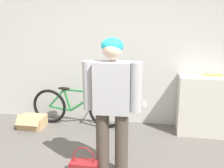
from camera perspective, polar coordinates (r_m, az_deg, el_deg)
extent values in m
cube|color=silver|center=(4.53, 0.45, 7.47)|extent=(8.00, 0.06, 2.60)
cube|color=white|center=(4.67, 7.07, -4.44)|extent=(0.08, 0.01, 0.12)
cube|color=beige|center=(4.46, 18.94, -4.35)|extent=(0.75, 0.45, 0.95)
cylinder|color=#4C4238|center=(3.20, -2.04, -12.71)|extent=(0.16, 0.16, 0.79)
cylinder|color=#4C4238|center=(3.17, 2.06, -13.02)|extent=(0.16, 0.16, 0.79)
cube|color=#B2B2B7|center=(2.93, 0.00, -0.80)|extent=(0.42, 0.24, 0.59)
cylinder|color=#B2B2B7|center=(2.98, -5.14, -0.30)|extent=(0.13, 0.13, 0.56)
cylinder|color=#B2B2B7|center=(2.89, 5.30, -0.75)|extent=(0.13, 0.13, 0.56)
sphere|color=beige|center=(2.84, 0.00, 7.51)|extent=(0.21, 0.21, 0.21)
ellipsoid|color=#23B7CC|center=(2.86, 0.05, 8.30)|extent=(0.25, 0.22, 0.18)
torus|color=black|center=(4.79, -13.45, -4.73)|extent=(0.62, 0.08, 0.62)
torus|color=black|center=(4.45, -1.24, -5.81)|extent=(0.62, 0.08, 0.62)
cylinder|color=#237A38|center=(4.72, -11.26, -5.21)|extent=(0.40, 0.05, 0.08)
cylinder|color=#237A38|center=(4.68, -11.96, -3.01)|extent=(0.32, 0.05, 0.35)
cylinder|color=#237A38|center=(4.61, -9.70, -3.47)|extent=(0.14, 0.04, 0.38)
cylinder|color=#237A38|center=(4.51, -6.01, -3.85)|extent=(0.54, 0.07, 0.39)
cylinder|color=#237A38|center=(4.47, -6.71, -1.54)|extent=(0.62, 0.06, 0.05)
cylinder|color=#237A38|center=(4.42, -2.04, -3.86)|extent=(0.16, 0.04, 0.32)
cylinder|color=#237A38|center=(4.37, -2.60, -1.52)|extent=(0.07, 0.04, 0.08)
cylinder|color=#237A38|center=(4.36, -2.35, -1.16)|extent=(0.05, 0.46, 0.02)
ellipsoid|color=black|center=(4.57, -10.41, -0.96)|extent=(0.22, 0.09, 0.05)
ellipsoid|color=#EAD64C|center=(4.39, 21.12, 1.83)|extent=(0.16, 0.03, 0.03)
ellipsoid|color=#EAD64C|center=(4.38, 19.73, 1.94)|extent=(0.14, 0.09, 0.03)
ellipsoid|color=#EAD64C|center=(4.43, 22.41, 1.81)|extent=(0.14, 0.09, 0.03)
sphere|color=brown|center=(4.38, 18.98, 2.01)|extent=(0.02, 0.02, 0.02)
torus|color=maroon|center=(3.23, -6.18, -15.59)|extent=(0.26, 0.02, 0.26)
cube|color=tan|center=(4.75, -16.90, -7.86)|extent=(0.42, 0.33, 0.20)
cube|color=tan|center=(4.58, -17.90, -7.58)|extent=(0.40, 0.12, 0.15)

